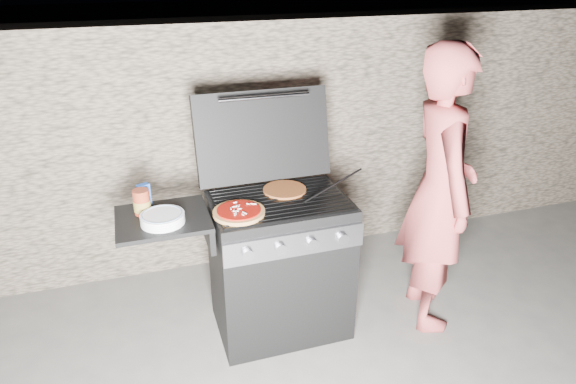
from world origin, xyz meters
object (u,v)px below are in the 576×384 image
object	(u,v)px
gas_grill	(241,272)
person	(439,192)
sauce_jar	(142,202)
pizza_topped	(239,211)

from	to	relation	value
gas_grill	person	distance (m)	1.30
person	sauce_jar	bearing A→B (deg)	96.91
gas_grill	pizza_topped	world-z (taller)	pizza_topped
pizza_topped	person	distance (m)	1.23
pizza_topped	person	size ratio (longest dim) A/B	0.16
sauce_jar	person	distance (m)	1.75
gas_grill	pizza_topped	distance (m)	0.48
sauce_jar	pizza_topped	bearing A→B (deg)	-20.40
pizza_topped	sauce_jar	bearing A→B (deg)	159.60
sauce_jar	person	size ratio (longest dim) A/B	0.08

